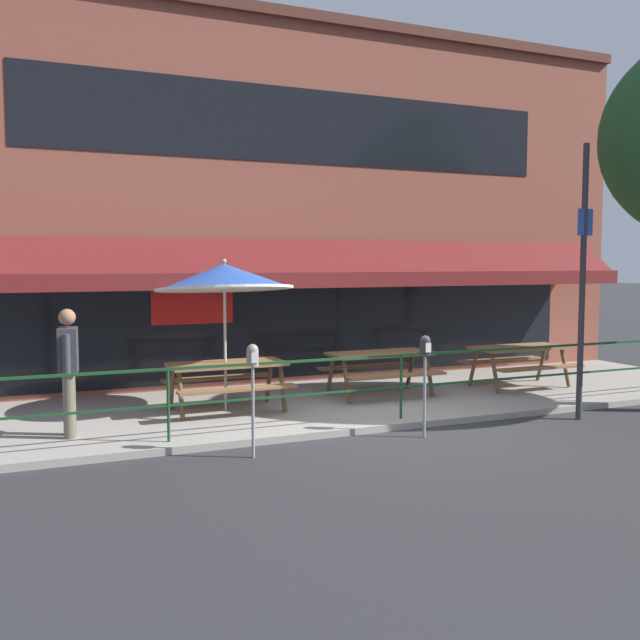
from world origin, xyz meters
The scene contains 12 objects.
ground_plane centered at (0.00, 0.00, 0.00)m, with size 120.00×120.00×0.00m, color #2D2D30.
patio_deck centered at (0.00, 2.00, 0.05)m, with size 15.00×4.00×0.10m, color #9E998E.
restaurant_building centered at (0.00, 4.22, 3.56)m, with size 15.00×1.60×7.16m.
patio_railing centered at (0.00, 0.30, 0.80)m, with size 13.84×0.04×0.97m.
picnic_table_left centered at (-2.22, 1.84, 0.71)m, with size 1.80×1.42×0.76m.
picnic_table_centre centered at (0.57, 2.03, 0.71)m, with size 1.80×1.42×0.76m.
picnic_table_right centered at (3.37, 1.77, 0.71)m, with size 1.80×1.42×0.76m.
patio_umbrella_left centered at (-2.22, 1.94, 2.18)m, with size 2.14×2.14×2.38m.
pedestrian_walking centered at (-4.60, 1.10, 1.06)m, with size 0.29×0.61×1.71m.
parking_meter_near centered at (-2.57, -0.51, 1.15)m, with size 0.15×0.16×1.42m.
parking_meter_far centered at (-0.07, -0.48, 1.15)m, with size 0.15×0.16×1.42m.
street_sign_pole centered at (2.72, -0.45, 2.16)m, with size 0.28×0.09×4.20m.
Camera 1 is at (-5.25, -8.81, 2.43)m, focal length 40.00 mm.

